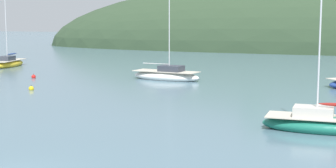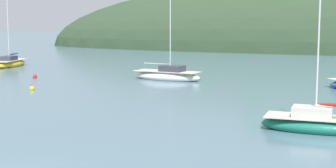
{
  "view_description": "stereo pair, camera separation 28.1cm",
  "coord_description": "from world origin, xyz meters",
  "px_view_note": "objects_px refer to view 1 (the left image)",
  "views": [
    {
      "loc": [
        11.14,
        -15.03,
        5.92
      ],
      "look_at": [
        0.0,
        20.0,
        1.2
      ],
      "focal_mm": 53.93,
      "sensor_mm": 36.0,
      "label": 1
    },
    {
      "loc": [
        11.41,
        -14.95,
        5.92
      ],
      "look_at": [
        0.0,
        20.0,
        1.2
      ],
      "focal_mm": 53.93,
      "sensor_mm": 36.0,
      "label": 2
    }
  ],
  "objects_px": {
    "sailboat_yellow_far": "(167,75)",
    "sailboat_navy_dinghy": "(322,124)",
    "sailboat_red_portside": "(9,63)",
    "mooring_buoy_outer": "(31,89)",
    "mooring_buoy_inner": "(34,77)"
  },
  "relations": [
    {
      "from": "sailboat_yellow_far",
      "to": "sailboat_navy_dinghy",
      "type": "distance_m",
      "value": 24.59
    },
    {
      "from": "sailboat_yellow_far",
      "to": "sailboat_navy_dinghy",
      "type": "height_order",
      "value": "sailboat_yellow_far"
    },
    {
      "from": "sailboat_red_portside",
      "to": "mooring_buoy_outer",
      "type": "xyz_separation_m",
      "value": [
        14.68,
        -17.73,
        -0.29
      ]
    },
    {
      "from": "sailboat_red_portside",
      "to": "mooring_buoy_outer",
      "type": "relative_size",
      "value": 17.36
    },
    {
      "from": "mooring_buoy_outer",
      "to": "mooring_buoy_inner",
      "type": "height_order",
      "value": "same"
    },
    {
      "from": "sailboat_navy_dinghy",
      "to": "mooring_buoy_outer",
      "type": "height_order",
      "value": "sailboat_navy_dinghy"
    },
    {
      "from": "sailboat_navy_dinghy",
      "to": "sailboat_red_portside",
      "type": "xyz_separation_m",
      "value": [
        -38.27,
        26.77,
        0.01
      ]
    },
    {
      "from": "mooring_buoy_outer",
      "to": "mooring_buoy_inner",
      "type": "relative_size",
      "value": 1.0
    },
    {
      "from": "sailboat_navy_dinghy",
      "to": "sailboat_red_portside",
      "type": "relative_size",
      "value": 1.02
    },
    {
      "from": "sailboat_yellow_far",
      "to": "sailboat_navy_dinghy",
      "type": "xyz_separation_m",
      "value": [
        14.96,
        -19.51,
        -0.02
      ]
    },
    {
      "from": "sailboat_red_portside",
      "to": "mooring_buoy_outer",
      "type": "distance_m",
      "value": 23.02
    },
    {
      "from": "sailboat_yellow_far",
      "to": "sailboat_red_portside",
      "type": "relative_size",
      "value": 1.08
    },
    {
      "from": "sailboat_navy_dinghy",
      "to": "sailboat_red_portside",
      "type": "height_order",
      "value": "sailboat_navy_dinghy"
    },
    {
      "from": "sailboat_yellow_far",
      "to": "mooring_buoy_inner",
      "type": "relative_size",
      "value": 18.72
    },
    {
      "from": "sailboat_navy_dinghy",
      "to": "mooring_buoy_inner",
      "type": "distance_m",
      "value": 32.92
    }
  ]
}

